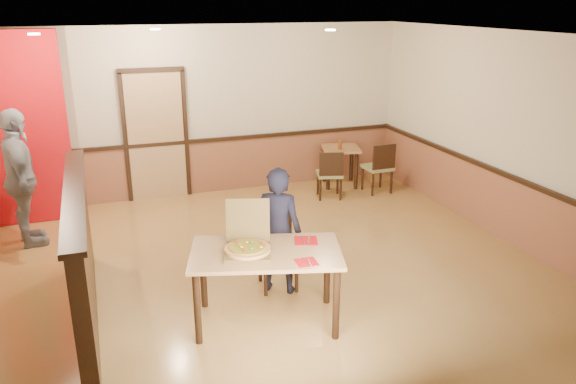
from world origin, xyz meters
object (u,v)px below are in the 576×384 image
Objects in this scene: diner_chair at (277,247)px; side_chair_left at (330,173)px; main_table at (266,261)px; side_table at (340,157)px; condiment at (340,145)px; side_chair_right at (380,166)px; passerby at (21,179)px; pizza_box at (248,246)px; diner at (278,231)px.

diner_chair is 3.11m from side_chair_left.
main_table is at bearing -109.06° from diner_chair.
side_table is 4.92× the size of condiment.
condiment reaches higher than main_table.
side_chair_left is 0.94× the size of side_chair_right.
main_table is 3.84m from passerby.
passerby reaches higher than side_chair_left.
passerby reaches higher than condiment.
side_table is 0.29m from condiment.
main_table is 0.25m from pizza_box.
pizza_box is 4.61m from condiment.
diner is at bearing -95.10° from diner_chair.
diner is 3.65m from passerby.
passerby is at bearing 145.53° from pizza_box.
pizza_box reaches higher than main_table.
diner reaches higher than side_chair_right.
side_table is 5.17m from passerby.
passerby is (-2.78, 2.35, 0.20)m from diner.
diner is at bearing -124.63° from side_table.
side_chair_left is at bearing 61.87° from diner_chair.
diner_chair is at bearing -125.56° from condiment.
main_table is 2.02× the size of side_chair_left.
main_table is at bearing 1.76° from pizza_box.
condiment is at bearing -91.15° from passerby.
passerby reaches higher than diner.
side_chair_right is at bearing -164.74° from side_chair_left.
passerby is (-5.51, -0.34, 0.45)m from side_chair_right.
main_table is at bearing -150.89° from passerby.
side_chair_left is (2.14, 3.29, -0.24)m from main_table.
pizza_box is (-0.50, -0.55, 0.13)m from diner.
passerby is at bearing 19.94° from side_chair_left.
diner_chair is 0.99× the size of side_chair_right.
side_chair_right reaches higher than condiment.
side_chair_left is 0.77m from side_table.
side_table is at bearing -55.48° from side_chair_right.
main_table is at bearing -123.83° from condiment.
side_chair_right reaches higher than side_table.
diner_chair is at bearing 41.51° from side_chair_right.
passerby reaches higher than side_chair_right.
side_table is at bearing -90.03° from passerby.
main_table is 0.90× the size of passerby.
passerby is at bearing -169.33° from side_table.
diner reaches higher than condiment.
diner is (-2.28, -3.30, 0.21)m from side_table.
condiment is (4.99, 0.84, -0.16)m from passerby.
pizza_box is at bearing -179.47° from main_table.
side_chair_right is 5.54m from passerby.
pizza_box reaches higher than diner_chair.
side_chair_right is 3.84m from diner.
side_chair_right is 0.76m from side_table.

